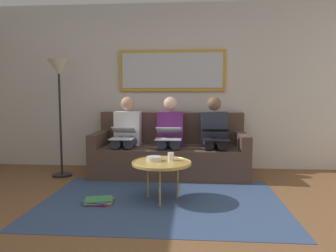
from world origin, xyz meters
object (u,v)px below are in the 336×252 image
at_px(magazine_stack, 99,201).
at_px(coffee_table, 162,163).
at_px(laptop_white, 123,134).
at_px(laptop_black, 215,134).
at_px(framed_mirror, 172,71).
at_px(person_middle, 170,133).
at_px(laptop_silver, 169,134).
at_px(standing_lamp, 59,80).
at_px(bowl, 154,159).
at_px(couch, 170,153).
at_px(person_right, 126,133).
at_px(cup, 171,157).
at_px(person_left, 214,134).

bearing_deg(magazine_stack, coffee_table, -166.71).
bearing_deg(laptop_white, laptop_black, 179.62).
xyz_separation_m(framed_mirror, person_middle, (0.00, 0.46, -0.94)).
xyz_separation_m(laptop_silver, standing_lamp, (1.55, -0.03, 0.74)).
bearing_deg(bowl, standing_lamp, -31.61).
height_order(laptop_black, laptop_silver, laptop_silver).
relative_size(coffee_table, laptop_white, 1.76).
relative_size(laptop_silver, magazine_stack, 1.10).
height_order(couch, magazine_stack, couch).
distance_m(person_middle, standing_lamp, 1.74).
bearing_deg(person_right, cup, 124.57).
bearing_deg(framed_mirror, person_left, 144.47).
relative_size(couch, person_middle, 1.93).
relative_size(laptop_silver, person_right, 0.33).
height_order(coffee_table, cup, cup).
bearing_deg(person_left, person_right, 0.00).
height_order(framed_mirror, laptop_white, framed_mirror).
bearing_deg(laptop_silver, person_middle, -90.00).
height_order(couch, coffee_table, couch).
bearing_deg(laptop_white, couch, -154.90).
distance_m(coffee_table, person_left, 1.33).
bearing_deg(magazine_stack, standing_lamp, -51.61).
relative_size(framed_mirror, laptop_black, 4.54).
distance_m(bowl, standing_lamp, 1.94).
bearing_deg(laptop_black, person_right, -10.60).
bearing_deg(couch, person_left, 173.87).
distance_m(cup, person_middle, 1.07).
bearing_deg(person_middle, standing_lamp, 7.31).
distance_m(framed_mirror, laptop_black, 1.32).
xyz_separation_m(cup, standing_lamp, (1.64, -0.86, 0.90)).
height_order(framed_mirror, standing_lamp, framed_mirror).
relative_size(couch, magazine_stack, 6.50).
relative_size(cup, laptop_white, 0.24).
xyz_separation_m(person_left, laptop_silver, (0.64, 0.23, 0.02)).
xyz_separation_m(couch, coffee_table, (0.01, 1.22, 0.10)).
bearing_deg(laptop_white, magazine_stack, 88.26).
height_order(cup, standing_lamp, standing_lamp).
xyz_separation_m(laptop_white, magazine_stack, (0.03, 1.08, -0.60)).
bearing_deg(bowl, magazine_stack, 20.37).
bearing_deg(laptop_black, couch, -25.72).
height_order(coffee_table, person_middle, person_middle).
relative_size(couch, person_right, 1.93).
distance_m(couch, person_left, 0.71).
distance_m(laptop_white, magazine_stack, 1.23).
bearing_deg(couch, coffee_table, 89.73).
distance_m(couch, laptop_black, 0.78).
xyz_separation_m(cup, laptop_white, (0.73, -0.83, 0.15)).
bearing_deg(laptop_white, person_left, -169.77).
distance_m(laptop_black, laptop_white, 1.28).
relative_size(framed_mirror, bowl, 9.95).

